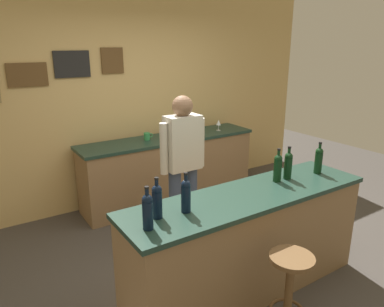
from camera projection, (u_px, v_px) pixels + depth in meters
ground_plane at (218, 266)px, 3.57m from camera, size 10.00×10.00×0.00m
back_wall at (127, 99)px, 4.78m from camera, size 6.00×0.09×2.80m
bar_counter at (247, 242)px, 3.12m from camera, size 2.25×0.60×0.92m
side_counter at (170, 169)px, 4.97m from camera, size 2.46×0.56×0.90m
bartender at (183, 162)px, 3.73m from camera, size 0.52×0.21×1.62m
bar_stool at (290, 283)px, 2.59m from camera, size 0.32×0.32×0.68m
wine_bottle_a at (148, 210)px, 2.38m from camera, size 0.07×0.07×0.31m
wine_bottle_b at (157, 200)px, 2.53m from camera, size 0.07×0.07×0.31m
wine_bottle_c at (186, 195)px, 2.62m from camera, size 0.07×0.07×0.31m
wine_bottle_d at (278, 167)px, 3.21m from camera, size 0.07×0.07×0.31m
wine_bottle_e at (288, 164)px, 3.27m from camera, size 0.07×0.07×0.31m
wine_bottle_f at (319, 159)px, 3.41m from camera, size 0.07×0.07×0.31m
wine_glass_a at (162, 130)px, 4.77m from camera, size 0.07×0.07×0.16m
wine_glass_b at (172, 128)px, 4.85m from camera, size 0.07×0.07×0.16m
wine_glass_c at (188, 126)px, 5.02m from camera, size 0.07×0.07×0.16m
wine_glass_d at (219, 123)px, 5.18m from camera, size 0.07×0.07×0.16m
coffee_mug at (147, 136)px, 4.70m from camera, size 0.12×0.08×0.09m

